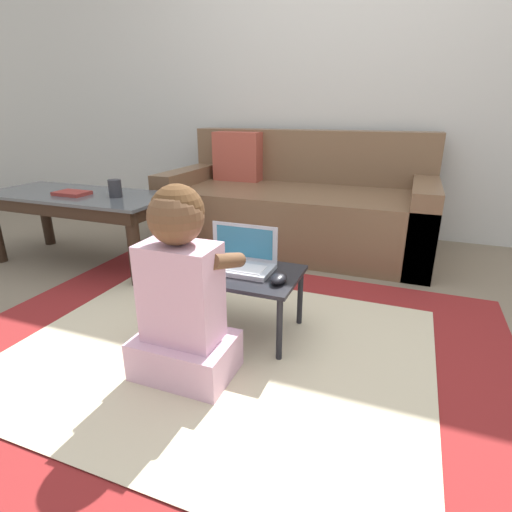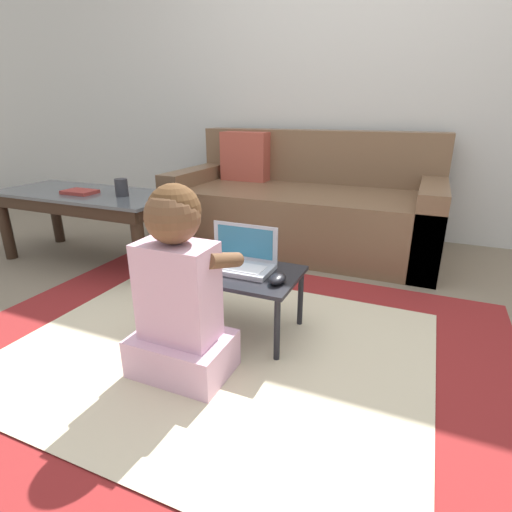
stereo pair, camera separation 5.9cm
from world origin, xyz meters
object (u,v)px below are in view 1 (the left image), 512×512
object	(u,v)px
computer_mouse	(279,278)
laptop	(239,261)
person_seated	(182,293)
cup_on_table	(115,188)
book_on_table	(72,193)
laptop_desk	(237,278)
couch	(297,206)
coffee_table	(80,205)

from	to	relation	value
computer_mouse	laptop	bearing A→B (deg)	158.74
laptop	person_seated	bearing A→B (deg)	-97.48
laptop	cup_on_table	distance (m)	1.05
cup_on_table	book_on_table	world-z (taller)	cup_on_table
laptop	person_seated	xyz separation A→B (m)	(-0.05, -0.38, 0.01)
laptop	laptop_desk	bearing A→B (deg)	-83.22
computer_mouse	couch	bearing A→B (deg)	102.71
couch	cup_on_table	world-z (taller)	couch
coffee_table	laptop_desk	xyz separation A→B (m)	(1.25, -0.44, -0.12)
cup_on_table	person_seated	bearing A→B (deg)	-40.79
person_seated	laptop_desk	bearing A→B (deg)	81.26
coffee_table	laptop	bearing A→B (deg)	-18.04
laptop_desk	person_seated	bearing A→B (deg)	-98.74
laptop_desk	computer_mouse	size ratio (longest dim) A/B	5.27
couch	person_seated	size ratio (longest dim) A/B	2.56
computer_mouse	person_seated	bearing A→B (deg)	-130.35
person_seated	cup_on_table	size ratio (longest dim) A/B	7.01
laptop	person_seated	distance (m)	0.38
couch	computer_mouse	world-z (taller)	couch
cup_on_table	laptop_desk	bearing A→B (deg)	-24.19
couch	cup_on_table	bearing A→B (deg)	-134.08
couch	laptop	bearing A→B (deg)	-85.48
laptop	book_on_table	bearing A→B (deg)	164.03
couch	laptop_desk	size ratio (longest dim) A/B	3.44
coffee_table	person_seated	size ratio (longest dim) A/B	1.67
couch	book_on_table	bearing A→B (deg)	-141.01
coffee_table	computer_mouse	xyz separation A→B (m)	(1.45, -0.48, -0.07)
coffee_table	laptop_desk	world-z (taller)	coffee_table
computer_mouse	book_on_table	size ratio (longest dim) A/B	0.51
couch	book_on_table	distance (m)	1.48
person_seated	computer_mouse	bearing A→B (deg)	49.65
cup_on_table	coffee_table	bearing A→B (deg)	178.71
laptop	person_seated	world-z (taller)	person_seated
cup_on_table	laptop	bearing A→B (deg)	-22.70
computer_mouse	person_seated	world-z (taller)	person_seated
laptop	book_on_table	distance (m)	1.30
cup_on_table	book_on_table	size ratio (longest dim) A/B	0.51
laptop_desk	laptop	size ratio (longest dim) A/B	1.75
laptop_desk	book_on_table	bearing A→B (deg)	162.76
coffee_table	person_seated	xyz separation A→B (m)	(1.19, -0.79, -0.05)
laptop	computer_mouse	xyz separation A→B (m)	(0.21, -0.08, -0.01)
couch	book_on_table	size ratio (longest dim) A/B	9.24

